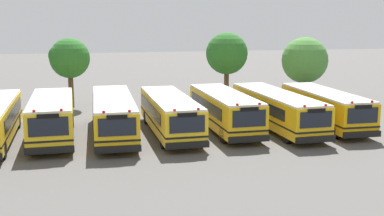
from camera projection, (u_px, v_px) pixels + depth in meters
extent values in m
plane|color=#514F4C|center=(170.00, 133.00, 31.38)|extent=(160.00, 160.00, 0.00)
cube|color=black|center=(14.00, 113.00, 29.39)|extent=(0.26, 8.43, 0.71)
cylinder|color=black|center=(3.00, 150.00, 25.45)|extent=(0.31, 1.01, 1.00)
cylinder|color=black|center=(18.00, 121.00, 32.71)|extent=(0.31, 1.01, 1.00)
cube|color=yellow|center=(52.00, 117.00, 29.51)|extent=(2.73, 9.23, 2.11)
cube|color=white|center=(51.00, 99.00, 29.31)|extent=(2.67, 9.04, 0.12)
cube|color=black|center=(50.00, 150.00, 25.23)|extent=(2.56, 0.22, 0.36)
cube|color=black|center=(48.00, 127.00, 25.05)|extent=(2.05, 0.11, 1.01)
cube|color=black|center=(73.00, 110.00, 30.04)|extent=(0.22, 7.15, 0.76)
cube|color=black|center=(30.00, 112.00, 29.43)|extent=(0.22, 7.15, 0.76)
cube|color=black|center=(52.00, 124.00, 29.59)|extent=(2.75, 9.32, 0.10)
sphere|color=red|center=(61.00, 110.00, 25.22)|extent=(0.18, 0.18, 0.18)
sphere|color=red|center=(34.00, 111.00, 24.90)|extent=(0.18, 0.18, 0.18)
cube|color=black|center=(48.00, 116.00, 24.94)|extent=(1.13, 0.11, 0.24)
cylinder|color=black|center=(71.00, 143.00, 26.90)|extent=(0.30, 1.01, 1.00)
cylinder|color=black|center=(30.00, 145.00, 26.37)|extent=(0.30, 1.01, 1.00)
cylinder|color=black|center=(71.00, 121.00, 32.60)|extent=(0.30, 1.01, 1.00)
cylinder|color=black|center=(37.00, 123.00, 32.07)|extent=(0.30, 1.01, 1.00)
cube|color=yellow|center=(113.00, 114.00, 30.57)|extent=(2.67, 10.90, 2.02)
cube|color=white|center=(113.00, 98.00, 30.38)|extent=(2.61, 10.68, 0.12)
cube|color=black|center=(118.00, 149.00, 25.42)|extent=(2.49, 0.21, 0.36)
cube|color=black|center=(117.00, 127.00, 25.26)|extent=(2.00, 0.10, 0.97)
cube|color=black|center=(132.00, 108.00, 31.05)|extent=(0.21, 8.47, 0.73)
cube|color=black|center=(93.00, 109.00, 30.56)|extent=(0.21, 8.47, 0.73)
cube|color=black|center=(114.00, 120.00, 30.65)|extent=(2.69, 11.01, 0.10)
sphere|color=red|center=(129.00, 111.00, 25.41)|extent=(0.18, 0.18, 0.18)
sphere|color=red|center=(104.00, 112.00, 25.14)|extent=(0.18, 0.18, 0.18)
cube|color=black|center=(117.00, 117.00, 25.15)|extent=(1.10, 0.10, 0.24)
cylinder|color=black|center=(136.00, 142.00, 27.06)|extent=(0.30, 1.01, 1.00)
cylinder|color=black|center=(97.00, 144.00, 26.64)|extent=(0.30, 1.01, 1.00)
cylinder|color=black|center=(127.00, 116.00, 34.44)|extent=(0.30, 1.01, 1.00)
cylinder|color=black|center=(96.00, 117.00, 34.01)|extent=(0.30, 1.01, 1.00)
cube|color=yellow|center=(170.00, 113.00, 31.02)|extent=(2.57, 10.18, 1.97)
cube|color=white|center=(170.00, 97.00, 30.83)|extent=(2.52, 9.97, 0.12)
cube|color=black|center=(187.00, 145.00, 26.25)|extent=(2.47, 0.20, 0.36)
cube|color=black|center=(187.00, 124.00, 26.09)|extent=(1.98, 0.09, 0.95)
cube|color=black|center=(187.00, 107.00, 31.53)|extent=(0.16, 7.91, 0.71)
cube|color=black|center=(150.00, 108.00, 30.97)|extent=(0.16, 7.91, 0.71)
cube|color=black|center=(170.00, 119.00, 31.09)|extent=(2.59, 10.28, 0.10)
sphere|color=red|center=(198.00, 109.00, 26.26)|extent=(0.18, 0.18, 0.18)
sphere|color=red|center=(175.00, 110.00, 25.96)|extent=(0.18, 0.18, 0.18)
cube|color=black|center=(187.00, 115.00, 25.98)|extent=(1.09, 0.10, 0.24)
cylinder|color=black|center=(200.00, 138.00, 27.91)|extent=(0.29, 1.00, 1.00)
cylinder|color=black|center=(164.00, 140.00, 27.42)|extent=(0.29, 1.00, 1.00)
cylinder|color=black|center=(176.00, 116.00, 34.55)|extent=(0.29, 1.00, 1.00)
cylinder|color=black|center=(146.00, 117.00, 34.06)|extent=(0.29, 1.00, 1.00)
cube|color=yellow|center=(224.00, 110.00, 32.11)|extent=(2.58, 9.67, 2.03)
cube|color=white|center=(224.00, 94.00, 31.91)|extent=(2.53, 9.47, 0.12)
cube|color=black|center=(249.00, 139.00, 27.58)|extent=(2.49, 0.19, 0.36)
cube|color=black|center=(249.00, 119.00, 27.41)|extent=(2.00, 0.09, 0.97)
cube|color=black|center=(240.00, 103.00, 32.62)|extent=(0.14, 7.51, 0.73)
cube|color=black|center=(205.00, 105.00, 32.05)|extent=(0.14, 7.51, 0.73)
cube|color=black|center=(224.00, 116.00, 32.18)|extent=(2.60, 9.76, 0.10)
sphere|color=red|center=(260.00, 104.00, 27.58)|extent=(0.18, 0.18, 0.18)
sphere|color=red|center=(237.00, 105.00, 27.28)|extent=(0.18, 0.18, 0.18)
cube|color=black|center=(249.00, 109.00, 27.30)|extent=(1.10, 0.10, 0.24)
cylinder|color=black|center=(257.00, 133.00, 29.24)|extent=(0.29, 1.00, 1.00)
cylinder|color=black|center=(224.00, 135.00, 28.75)|extent=(0.29, 1.00, 1.00)
cylinder|color=black|center=(226.00, 113.00, 35.39)|extent=(0.29, 1.00, 1.00)
cylinder|color=black|center=(198.00, 115.00, 34.90)|extent=(0.29, 1.00, 1.00)
cube|color=yellow|center=(276.00, 109.00, 32.65)|extent=(2.75, 11.04, 1.96)
cube|color=white|center=(276.00, 94.00, 32.46)|extent=(2.69, 10.82, 0.12)
cube|color=black|center=(316.00, 139.00, 27.50)|extent=(2.48, 0.23, 0.36)
cube|color=black|center=(316.00, 120.00, 27.34)|extent=(1.99, 0.12, 0.94)
cube|color=black|center=(291.00, 103.00, 33.18)|extent=(0.29, 8.56, 0.71)
cube|color=black|center=(257.00, 104.00, 32.58)|extent=(0.29, 8.56, 0.71)
cube|color=black|center=(276.00, 114.00, 32.72)|extent=(2.77, 11.15, 0.10)
sphere|color=red|center=(326.00, 105.00, 27.52)|extent=(0.18, 0.18, 0.18)
sphere|color=red|center=(305.00, 106.00, 27.20)|extent=(0.18, 0.18, 0.18)
cube|color=black|center=(317.00, 111.00, 27.24)|extent=(1.09, 0.11, 0.24)
cylinder|color=black|center=(320.00, 133.00, 29.17)|extent=(0.31, 1.01, 1.00)
cylinder|color=black|center=(287.00, 135.00, 28.65)|extent=(0.31, 1.01, 1.00)
cylinder|color=black|center=(269.00, 110.00, 36.57)|extent=(0.31, 1.01, 1.00)
cylinder|color=black|center=(242.00, 112.00, 36.05)|extent=(0.31, 1.01, 1.00)
cube|color=#EAA80C|center=(324.00, 107.00, 33.28)|extent=(2.55, 9.71, 1.96)
cube|color=white|center=(325.00, 92.00, 33.10)|extent=(2.50, 9.52, 0.12)
cube|color=black|center=(362.00, 134.00, 28.70)|extent=(2.46, 0.20, 0.36)
cube|color=black|center=(363.00, 115.00, 28.54)|extent=(1.97, 0.09, 0.94)
cube|color=black|center=(338.00, 101.00, 33.76)|extent=(0.15, 7.55, 0.70)
cube|color=black|center=(306.00, 102.00, 33.27)|extent=(0.15, 7.55, 0.70)
cube|color=black|center=(324.00, 113.00, 33.36)|extent=(2.58, 9.81, 0.10)
sphere|color=red|center=(372.00, 102.00, 28.70)|extent=(0.18, 0.18, 0.18)
sphere|color=red|center=(352.00, 102.00, 28.43)|extent=(0.18, 0.18, 0.18)
cube|color=black|center=(363.00, 107.00, 28.44)|extent=(1.08, 0.10, 0.24)
cylinder|color=black|center=(365.00, 129.00, 30.34)|extent=(0.29, 1.00, 1.00)
cylinder|color=black|center=(334.00, 130.00, 29.91)|extent=(0.29, 1.00, 1.00)
cylinder|color=black|center=(318.00, 110.00, 36.57)|extent=(0.29, 1.00, 1.00)
cylinder|color=black|center=(292.00, 111.00, 36.15)|extent=(0.29, 1.00, 1.00)
cylinder|color=#4C3823|center=(71.00, 90.00, 40.16)|extent=(0.42, 0.42, 2.93)
sphere|color=#286623|center=(70.00, 58.00, 39.67)|extent=(3.32, 3.32, 3.32)
sphere|color=#286623|center=(60.00, 56.00, 39.18)|extent=(1.84, 1.84, 1.84)
cylinder|color=#4C3823|center=(226.00, 85.00, 43.94)|extent=(0.45, 0.45, 2.88)
sphere|color=#286623|center=(227.00, 53.00, 43.42)|extent=(3.79, 3.79, 3.79)
sphere|color=#286623|center=(222.00, 55.00, 43.05)|extent=(2.68, 2.68, 2.68)
cylinder|color=#4C3823|center=(303.00, 88.00, 44.50)|extent=(0.35, 0.35, 2.05)
sphere|color=#478438|center=(305.00, 60.00, 44.03)|extent=(4.23, 4.23, 4.23)
sphere|color=#478438|center=(307.00, 61.00, 44.42)|extent=(2.49, 2.49, 2.49)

